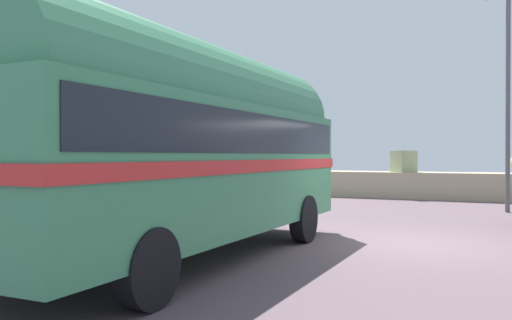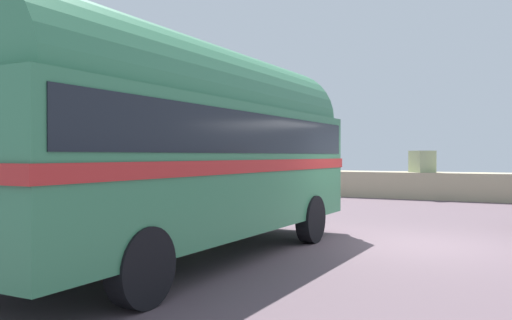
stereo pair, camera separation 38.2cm
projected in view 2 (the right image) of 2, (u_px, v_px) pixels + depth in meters
name	position (u px, v px, depth m)	size (l,w,h in m)	color
ground	(413.00, 245.00, 10.43)	(32.00, 26.00, 0.02)	#5B4A52
breakwater	(471.00, 185.00, 20.90)	(31.36, 2.03, 2.27)	tan
vintage_coach	(192.00, 140.00, 8.90)	(2.51, 8.60, 3.70)	black
second_coach	(72.00, 144.00, 11.50)	(3.68, 8.85, 3.70)	black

